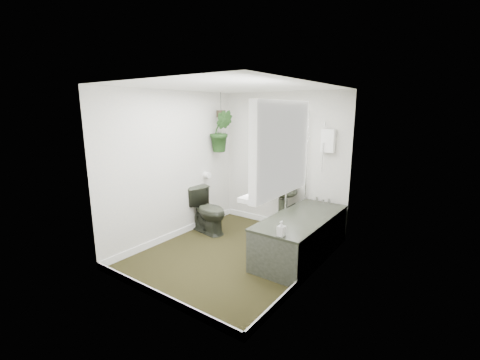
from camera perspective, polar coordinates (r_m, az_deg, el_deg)
The scene contains 22 objects.
floor at distance 4.71m, azimuth -1.09°, elevation -13.01°, with size 2.30×2.80×0.02m, color #2B2811.
ceiling at distance 4.27m, azimuth -1.22°, elevation 16.39°, with size 2.30×2.80×0.02m, color white.
wall_back at distance 5.52m, azimuth 7.62°, elevation 3.31°, with size 2.30×0.02×2.30m, color beige.
wall_front at distance 3.35m, azimuth -15.70°, elevation -3.02°, with size 2.30×0.02×2.30m, color beige.
wall_left at distance 5.11m, azimuth -11.66°, elevation 2.43°, with size 0.02×2.80×2.30m, color beige.
wall_right at distance 3.78m, azimuth 13.10°, elevation -1.12°, with size 0.02×2.80×2.30m, color beige.
skirting at distance 4.69m, azimuth -1.09°, elevation -12.35°, with size 2.30×2.80×0.10m, color white.
bathtub at distance 4.62m, azimuth 10.82°, elevation -9.73°, with size 0.72×1.72×0.58m, color #272A20, non-canonical shape.
bath_screen at distance 4.92m, azimuth 10.20°, elevation 3.65°, with size 0.04×0.72×1.40m, color silver, non-canonical shape.
shower_box at distance 5.09m, azimuth 15.41°, elevation 6.74°, with size 0.20×0.10×0.35m, color white.
oval_mirror at distance 5.36m, azimuth 9.17°, elevation 6.77°, with size 0.46×0.03×0.62m, color #BCB096.
wall_sconce at distance 5.55m, azimuth 5.38°, elevation 6.02°, with size 0.04×0.04×0.22m, color black.
toilet_roll_holder at distance 5.61m, azimuth -5.90°, elevation 0.90°, with size 0.11×0.11×0.11m, color white.
window_recess at distance 3.10m, azimuth 7.35°, elevation 5.55°, with size 0.08×1.00×0.90m, color white.
window_sill at distance 3.21m, azimuth 6.04°, elevation -1.81°, with size 0.18×1.00×0.04m, color white.
window_blinds at distance 3.12m, azimuth 6.61°, elevation 5.62°, with size 0.01×0.86×0.76m, color white.
toilet at distance 5.38m, azimuth -5.72°, elevation -5.38°, with size 0.42×0.74×0.75m, color #272A20.
pedestal_sink at distance 5.37m, azimuth 7.60°, elevation -5.07°, with size 0.48×0.41×0.82m, color #272A20, non-canonical shape.
sill_plant at distance 3.46m, azimuth 7.93°, elevation 1.36°, with size 0.20×0.17×0.22m, color black.
hanging_plant at distance 5.61m, azimuth -3.37°, elevation 8.64°, with size 0.39×0.32×0.71m, color black.
soap_bottle at distance 3.78m, azimuth 7.37°, elevation -8.55°, with size 0.08×0.08×0.18m, color #2F2426.
hanging_pot at distance 5.60m, azimuth -3.40°, elevation 11.67°, with size 0.16×0.16×0.12m, color black.
Camera 1 is at (2.54, -3.42, 2.02)m, focal length 24.00 mm.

